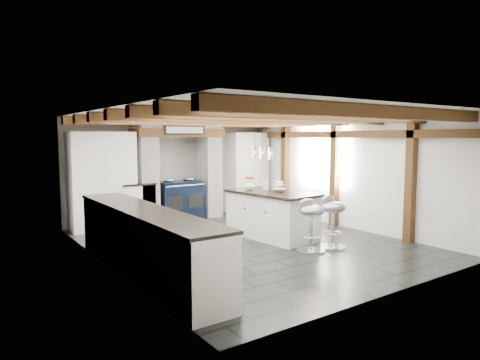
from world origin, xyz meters
TOP-DOWN VIEW (x-y plane):
  - ground at (0.00, 0.00)m, footprint 6.00×6.00m
  - room_shell at (-0.61, 1.42)m, footprint 6.00×6.03m
  - range_cooker at (0.00, 2.68)m, footprint 1.00×0.63m
  - kitchen_island at (0.63, 0.12)m, footprint 1.10×1.85m
  - bar_stool_near at (0.98, -1.08)m, footprint 0.49×0.49m
  - bar_stool_far at (0.52, -1.04)m, footprint 0.49×0.49m

SIDE VIEW (x-z plane):
  - ground at x=0.00m, z-range 0.00..0.00m
  - kitchen_island at x=0.63m, z-range -0.14..1.03m
  - range_cooker at x=0.00m, z-range -0.03..0.96m
  - bar_stool_far at x=0.52m, z-range 0.11..0.99m
  - bar_stool_near at x=0.98m, z-range 0.11..1.01m
  - room_shell at x=-0.61m, z-range -1.93..4.07m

